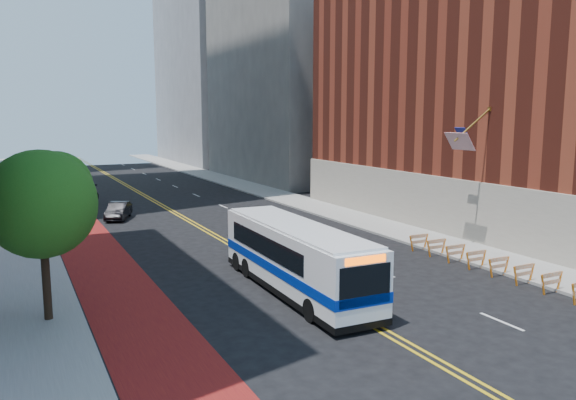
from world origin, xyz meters
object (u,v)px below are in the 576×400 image
at_px(transit_bus, 295,256).
at_px(car_c, 84,196).
at_px(street_tree, 42,200).
at_px(car_b, 118,211).
at_px(car_a, 57,216).

bearing_deg(transit_bus, car_c, 101.34).
xyz_separation_m(street_tree, car_b, (6.48, 21.73, -4.24)).
bearing_deg(car_b, car_c, 121.93).
distance_m(transit_bus, car_a, 23.36).
relative_size(transit_bus, car_a, 2.51).
relative_size(street_tree, car_c, 1.21).
bearing_deg(car_a, car_b, 23.91).
bearing_deg(transit_bus, car_a, 112.73).
relative_size(street_tree, transit_bus, 0.58).
height_order(street_tree, car_c, street_tree).
height_order(street_tree, transit_bus, street_tree).
relative_size(transit_bus, car_c, 2.10).
distance_m(street_tree, transit_bus, 11.01).
bearing_deg(car_c, car_b, -66.53).
xyz_separation_m(car_a, car_b, (4.54, 0.87, -0.12)).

